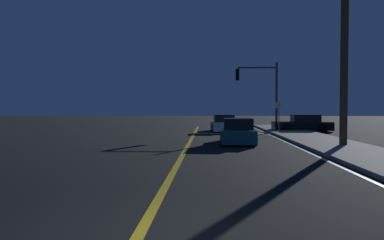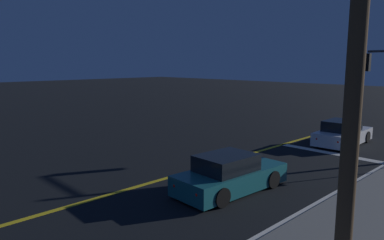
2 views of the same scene
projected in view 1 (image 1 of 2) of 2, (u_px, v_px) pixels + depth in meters
sidewalk_right at (344, 148)px, 17.56m from camera, size 3.20×44.12×0.15m
lane_line_center at (186, 149)px, 17.87m from camera, size 0.20×41.67×0.01m
lane_line_edge_right at (303, 150)px, 17.64m from camera, size 0.16×41.67×0.01m
stop_bar at (232, 133)px, 28.49m from camera, size 5.56×0.50×0.01m
car_following_oncoming_white at (223, 124)px, 30.96m from camera, size 2.02×4.28×1.34m
car_mid_block_black at (303, 124)px, 30.95m from camera, size 4.59×1.97×1.34m
car_parked_curb_teal at (238, 132)px, 20.79m from camera, size 1.99×4.36×1.34m
traffic_signal_near_right at (261, 86)px, 30.57m from camera, size 3.29×0.28×5.43m
utility_pole_right at (344, 50)px, 18.44m from camera, size 1.90×0.36×9.00m
street_sign_corner at (279, 112)px, 27.80m from camera, size 0.56×0.06×2.33m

